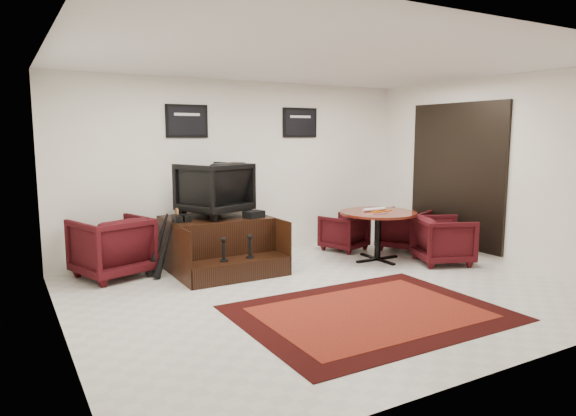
% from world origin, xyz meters
% --- Properties ---
extents(ground, '(6.00, 6.00, 0.00)m').
position_xyz_m(ground, '(0.00, 0.00, 0.00)').
color(ground, beige).
rests_on(ground, ground).
extents(room_shell, '(6.02, 5.02, 2.81)m').
position_xyz_m(room_shell, '(0.41, 0.12, 1.79)').
color(room_shell, white).
rests_on(room_shell, ground).
extents(area_rug, '(2.84, 2.13, 0.01)m').
position_xyz_m(area_rug, '(-0.00, -0.87, 0.01)').
color(area_rug, black).
rests_on(area_rug, ground).
extents(shine_podium, '(1.46, 1.50, 0.75)m').
position_xyz_m(shine_podium, '(-0.71, 1.76, 0.35)').
color(shine_podium, black).
rests_on(shine_podium, ground).
extents(shine_chair, '(1.09, 1.06, 0.89)m').
position_xyz_m(shine_chair, '(-0.71, 1.91, 1.20)').
color(shine_chair, black).
rests_on(shine_chair, shine_podium).
extents(shoes_pair, '(0.22, 0.25, 0.09)m').
position_xyz_m(shoes_pair, '(-1.28, 1.71, 0.80)').
color(shoes_pair, black).
rests_on(shoes_pair, shine_podium).
extents(polish_kit, '(0.32, 0.27, 0.10)m').
position_xyz_m(polish_kit, '(-0.25, 1.52, 0.80)').
color(polish_kit, black).
rests_on(polish_kit, shine_podium).
extents(umbrella_black, '(0.31, 0.12, 0.84)m').
position_xyz_m(umbrella_black, '(-1.55, 1.64, 0.42)').
color(umbrella_black, black).
rests_on(umbrella_black, ground).
extents(umbrella_hooked, '(0.34, 0.13, 0.90)m').
position_xyz_m(umbrella_hooked, '(-1.59, 1.79, 0.45)').
color(umbrella_hooked, black).
rests_on(umbrella_hooked, ground).
extents(armchair_side, '(1.11, 1.08, 0.92)m').
position_xyz_m(armchair_side, '(-2.16, 2.06, 0.46)').
color(armchair_side, black).
rests_on(armchair_side, ground).
extents(meeting_table, '(1.17, 1.17, 0.77)m').
position_xyz_m(meeting_table, '(1.63, 0.99, 0.67)').
color(meeting_table, '#47150A').
rests_on(meeting_table, ground).
extents(table_chair_back, '(0.83, 0.80, 0.67)m').
position_xyz_m(table_chair_back, '(1.60, 1.85, 0.34)').
color(table_chair_back, black).
rests_on(table_chair_back, ground).
extents(table_chair_window, '(0.95, 0.98, 0.77)m').
position_xyz_m(table_chair_window, '(2.51, 1.36, 0.38)').
color(table_chair_window, black).
rests_on(table_chair_window, ground).
extents(table_chair_corner, '(0.95, 0.98, 0.79)m').
position_xyz_m(table_chair_corner, '(2.37, 0.35, 0.39)').
color(table_chair_corner, black).
rests_on(table_chair_corner, ground).
extents(paper_roll, '(0.42, 0.05, 0.05)m').
position_xyz_m(paper_roll, '(1.62, 1.09, 0.79)').
color(paper_roll, silver).
rests_on(paper_roll, meeting_table).
extents(table_clutter, '(0.56, 0.38, 0.01)m').
position_xyz_m(table_clutter, '(1.66, 0.97, 0.77)').
color(table_clutter, orange).
rests_on(table_clutter, meeting_table).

